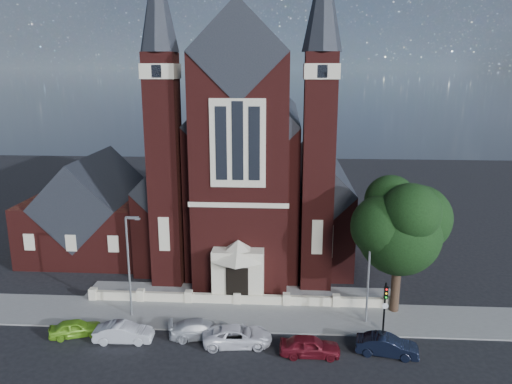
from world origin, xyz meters
TOP-DOWN VIEW (x-y plane):
  - ground at (0.00, 15.00)m, footprint 120.00×120.00m
  - pavement_strip at (0.00, 4.50)m, footprint 60.00×5.00m
  - forecourt_paving at (0.00, 8.50)m, footprint 26.00×3.00m
  - forecourt_wall at (0.00, 6.50)m, footprint 24.00×0.40m
  - church at (-0.00, 22.94)m, footprint 20.01×34.90m
  - parish_hall at (-16.00, 18.00)m, footprint 12.00×12.20m
  - street_tree at (12.60, 5.71)m, footprint 6.40×6.60m
  - street_lamp_left at (-7.91, 4.00)m, footprint 1.16×0.22m
  - street_lamp_right at (10.09, 4.00)m, footprint 1.16×0.22m
  - traffic_signal at (11.00, 2.43)m, footprint 0.28×0.42m
  - car_lime_van at (-11.13, 0.86)m, footprint 3.88×2.54m
  - car_silver_a at (-7.43, 0.34)m, footprint 4.18×1.65m
  - car_silver_b at (-2.14, 1.26)m, footprint 4.76×2.71m
  - car_white_suv at (0.60, 0.40)m, footprint 5.04×2.75m
  - car_dark_red at (5.57, -0.65)m, footprint 4.07×1.64m
  - car_navy at (10.73, -0.25)m, footprint 4.32×2.17m

SIDE VIEW (x-z plane):
  - ground at x=0.00m, z-range 0.00..0.00m
  - pavement_strip at x=0.00m, z-range -0.06..0.06m
  - forecourt_paving at x=0.00m, z-range -0.07..0.07m
  - forecourt_wall at x=0.00m, z-range -0.45..0.45m
  - car_lime_van at x=-11.13m, z-range 0.00..1.23m
  - car_silver_b at x=-2.14m, z-range 0.00..1.30m
  - car_white_suv at x=0.60m, z-range 0.00..1.34m
  - car_silver_a at x=-7.43m, z-range 0.00..1.36m
  - car_navy at x=10.73m, z-range 0.00..1.36m
  - car_dark_red at x=5.57m, z-range 0.00..1.39m
  - traffic_signal at x=11.00m, z-range 0.58..4.58m
  - parish_hall at x=-16.00m, z-range -1.11..9.13m
  - street_lamp_left at x=-7.91m, z-range 0.55..8.64m
  - street_lamp_right at x=10.09m, z-range 0.55..8.64m
  - street_tree at x=12.60m, z-range 1.61..12.31m
  - church at x=0.00m, z-range -6.41..22.79m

